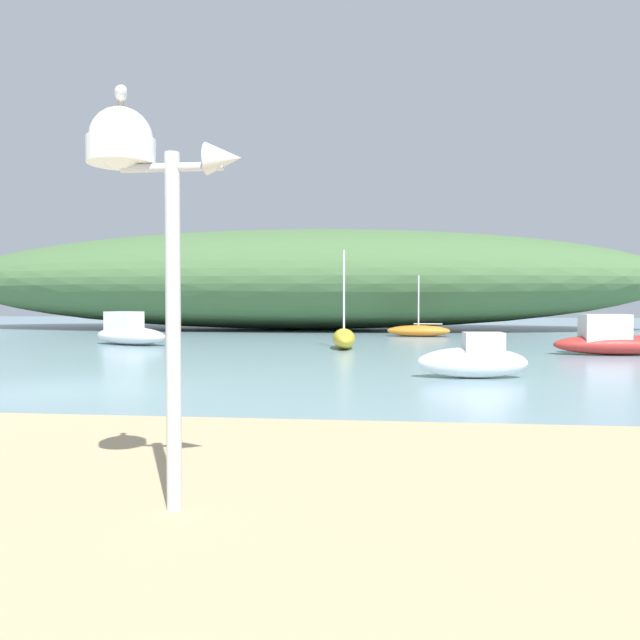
{
  "coord_description": "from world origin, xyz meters",
  "views": [
    {
      "loc": [
        6.99,
        -12.16,
        1.86
      ],
      "look_at": [
        4.71,
        7.95,
        1.25
      ],
      "focal_mm": 35.08,
      "sensor_mm": 36.0,
      "label": 1
    }
  ],
  "objects": [
    {
      "name": "sailboat_far_right",
      "position": [
        5.16,
        12.23,
        0.41
      ],
      "size": [
        1.12,
        2.97,
        3.86
      ],
      "color": "gold",
      "rests_on": "ground"
    },
    {
      "name": "motorboat_west_reach",
      "position": [
        -4.12,
        13.36,
        0.53
      ],
      "size": [
        4.07,
        2.78,
        1.42
      ],
      "color": "white",
      "rests_on": "ground"
    },
    {
      "name": "mast_structure",
      "position": [
        5.0,
        -7.38,
        2.85
      ],
      "size": [
        1.24,
        0.54,
        3.2
      ],
      "color": "silver",
      "rests_on": "beach_sand"
    },
    {
      "name": "sailboat_off_point",
      "position": [
        8.44,
        21.01,
        0.31
      ],
      "size": [
        3.39,
        1.4,
        3.21
      ],
      "color": "orange",
      "rests_on": "ground"
    },
    {
      "name": "distant_hill",
      "position": [
        0.66,
        29.21,
        3.28
      ],
      "size": [
        48.08,
        14.52,
        6.56
      ],
      "primitive_type": "ellipsoid",
      "color": "#476B3D",
      "rests_on": "ground"
    },
    {
      "name": "motorboat_inner_mooring",
      "position": [
        9.0,
        3.23,
        0.45
      ],
      "size": [
        2.69,
        0.95,
        1.11
      ],
      "color": "white",
      "rests_on": "ground"
    },
    {
      "name": "ground_plane",
      "position": [
        0.0,
        0.0,
        0.0
      ],
      "size": [
        120.0,
        120.0,
        0.0
      ],
      "primitive_type": "plane",
      "color": "#7A99A8"
    },
    {
      "name": "motorboat_centre_water",
      "position": [
        14.67,
        10.42,
        0.51
      ],
      "size": [
        4.37,
        1.36,
        1.41
      ],
      "color": "#B72D28",
      "rests_on": "ground"
    },
    {
      "name": "seagull_on_radar",
      "position": [
        4.85,
        -7.37,
        3.52
      ],
      "size": [
        0.15,
        0.28,
        0.2
      ],
      "color": "orange",
      "rests_on": "mast_structure"
    }
  ]
}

